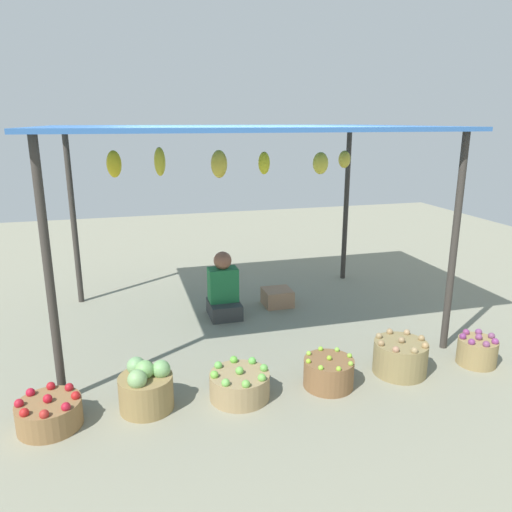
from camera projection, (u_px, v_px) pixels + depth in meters
name	position (u px, v px, depth m)	size (l,w,h in m)	color
ground_plane	(242.00, 322.00, 5.67)	(14.00, 14.00, 0.00)	gray
market_stall_structure	(240.00, 139.00, 5.12)	(3.96, 2.69, 2.19)	#38332D
vendor_person	(224.00, 292.00, 5.77)	(0.36, 0.44, 0.78)	#353738
basket_red_apples	(49.00, 413.00, 3.70)	(0.48, 0.48, 0.27)	olive
basket_cabbages	(146.00, 388.00, 3.91)	(0.43, 0.43, 0.42)	olive
basket_green_apples	(240.00, 385.00, 4.09)	(0.50, 0.50, 0.28)	#9B8259
basket_limes	(329.00, 373.00, 4.26)	(0.44, 0.44, 0.29)	brown
basket_potatoes	(400.00, 357.00, 4.49)	(0.48, 0.48, 0.35)	olive
basket_purple_onions	(477.00, 351.00, 4.66)	(0.36, 0.36, 0.31)	#957D4D
wooden_crate_near_vendor	(277.00, 297.00, 6.15)	(0.35, 0.33, 0.21)	#9F785A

